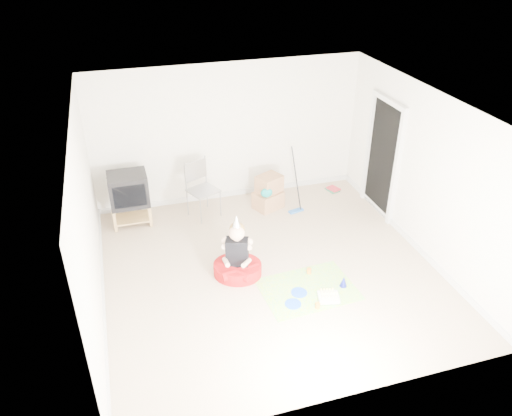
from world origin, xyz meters
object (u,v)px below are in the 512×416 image
object	(u,v)px
tv_stand	(132,212)
crt_tv	(128,189)
seated_woman	(237,262)
folding_chair	(203,190)
birthday_cake	(328,298)
cardboard_boxes	(268,193)

from	to	relation	value
tv_stand	crt_tv	xyz separation A→B (m)	(-0.00, 0.00, 0.45)
seated_woman	tv_stand	bearing A→B (deg)	125.95
folding_chair	birthday_cake	distance (m)	3.11
folding_chair	cardboard_boxes	xyz separation A→B (m)	(1.21, -0.06, -0.21)
cardboard_boxes	seated_woman	size ratio (longest dim) A/B	0.60
seated_woman	folding_chair	bearing A→B (deg)	94.00
tv_stand	seated_woman	xyz separation A→B (m)	(1.41, -1.95, -0.02)
cardboard_boxes	seated_woman	xyz separation A→B (m)	(-1.08, -1.82, -0.07)
tv_stand	seated_woman	distance (m)	2.40
birthday_cake	folding_chair	bearing A→B (deg)	113.40
folding_chair	seated_woman	bearing A→B (deg)	-86.00
cardboard_boxes	birthday_cake	distance (m)	2.77
folding_chair	birthday_cake	xyz separation A→B (m)	(1.22, -2.82, -0.47)
cardboard_boxes	folding_chair	bearing A→B (deg)	177.28
tv_stand	crt_tv	bearing A→B (deg)	135.00
crt_tv	folding_chair	world-z (taller)	folding_chair
seated_woman	cardboard_boxes	bearing A→B (deg)	59.37
folding_chair	cardboard_boxes	world-z (taller)	folding_chair
crt_tv	birthday_cake	xyz separation A→B (m)	(2.50, -2.89, -0.66)
folding_chair	cardboard_boxes	distance (m)	1.23
birthday_cake	crt_tv	bearing A→B (deg)	130.87
cardboard_boxes	tv_stand	bearing A→B (deg)	177.05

